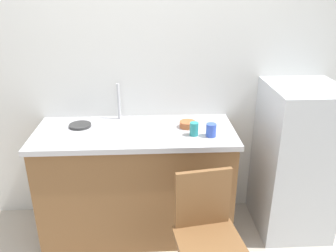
# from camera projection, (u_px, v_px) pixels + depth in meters

# --- Properties ---
(back_wall) EXTENTS (4.80, 0.10, 2.67)m
(back_wall) POSITION_uv_depth(u_px,v_px,m) (144.00, 65.00, 2.77)
(back_wall) COLOR silver
(back_wall) RESTS_ON ground_plane
(cabinet_base) EXTENTS (1.48, 0.60, 0.87)m
(cabinet_base) POSITION_uv_depth(u_px,v_px,m) (137.00, 184.00, 2.79)
(cabinet_base) COLOR brown
(cabinet_base) RESTS_ON ground_plane
(countertop) EXTENTS (1.52, 0.64, 0.04)m
(countertop) POSITION_uv_depth(u_px,v_px,m) (135.00, 133.00, 2.62)
(countertop) COLOR #B7B7BC
(countertop) RESTS_ON cabinet_base
(faucet) EXTENTS (0.02, 0.02, 0.29)m
(faucet) POSITION_uv_depth(u_px,v_px,m) (119.00, 101.00, 2.77)
(faucet) COLOR #B7B7BC
(faucet) RESTS_ON countertop
(refrigerator) EXTENTS (0.55, 0.61, 1.24)m
(refrigerator) POSITION_uv_depth(u_px,v_px,m) (296.00, 160.00, 2.78)
(refrigerator) COLOR silver
(refrigerator) RESTS_ON ground_plane
(chair) EXTENTS (0.46, 0.46, 0.89)m
(chair) POSITION_uv_depth(u_px,v_px,m) (208.00, 235.00, 2.14)
(chair) COLOR brown
(chair) RESTS_ON ground_plane
(terracotta_bowl) EXTENTS (0.12, 0.12, 0.05)m
(terracotta_bowl) POSITION_uv_depth(u_px,v_px,m) (188.00, 124.00, 2.65)
(terracotta_bowl) COLOR #B25B33
(terracotta_bowl) RESTS_ON countertop
(hotplate) EXTENTS (0.17, 0.17, 0.02)m
(hotplate) POSITION_uv_depth(u_px,v_px,m) (80.00, 125.00, 2.67)
(hotplate) COLOR #2D2D2D
(hotplate) RESTS_ON countertop
(cup_blue) EXTENTS (0.07, 0.07, 0.10)m
(cup_blue) POSITION_uv_depth(u_px,v_px,m) (211.00, 130.00, 2.49)
(cup_blue) COLOR blue
(cup_blue) RESTS_ON countertop
(cup_teal) EXTENTS (0.06, 0.06, 0.10)m
(cup_teal) POSITION_uv_depth(u_px,v_px,m) (194.00, 129.00, 2.50)
(cup_teal) COLOR teal
(cup_teal) RESTS_ON countertop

